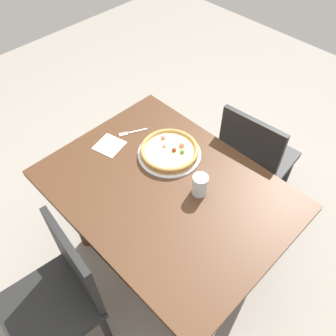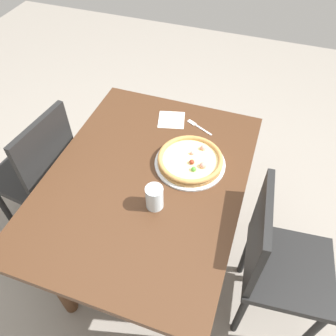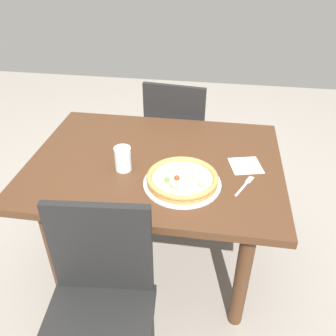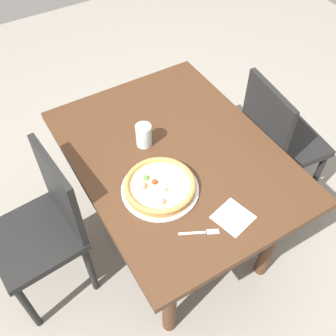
% 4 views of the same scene
% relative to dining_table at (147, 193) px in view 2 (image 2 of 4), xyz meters
% --- Properties ---
extents(ground_plane, '(6.00, 6.00, 0.00)m').
position_rel_dining_table_xyz_m(ground_plane, '(0.00, 0.00, -0.62)').
color(ground_plane, gray).
extents(dining_table, '(1.20, 0.90, 0.73)m').
position_rel_dining_table_xyz_m(dining_table, '(0.00, 0.00, 0.00)').
color(dining_table, '#472B19').
rests_on(dining_table, ground).
extents(chair_near, '(0.43, 0.43, 0.90)m').
position_rel_dining_table_xyz_m(chair_near, '(-0.09, -0.67, -0.12)').
color(chair_near, black).
rests_on(chair_near, ground).
extents(chair_far, '(0.44, 0.44, 0.90)m').
position_rel_dining_table_xyz_m(chair_far, '(0.03, 0.67, -0.12)').
color(chair_far, black).
rests_on(chair_far, ground).
extents(plate, '(0.34, 0.34, 0.01)m').
position_rel_dining_table_xyz_m(plate, '(0.15, -0.17, 0.12)').
color(plate, silver).
rests_on(plate, dining_table).
extents(pizza, '(0.31, 0.31, 0.05)m').
position_rel_dining_table_xyz_m(pizza, '(0.15, -0.17, 0.14)').
color(pizza, '#B78447').
rests_on(pizza, plate).
extents(fork, '(0.09, 0.15, 0.00)m').
position_rel_dining_table_xyz_m(fork, '(0.43, -0.13, 0.11)').
color(fork, silver).
rests_on(fork, dining_table).
extents(drinking_glass, '(0.08, 0.08, 0.11)m').
position_rel_dining_table_xyz_m(drinking_glass, '(-0.13, -0.10, 0.17)').
color(drinking_glass, silver).
rests_on(drinking_glass, dining_table).
extents(napkin, '(0.17, 0.17, 0.00)m').
position_rel_dining_table_xyz_m(napkin, '(0.43, 0.02, 0.11)').
color(napkin, white).
rests_on(napkin, dining_table).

